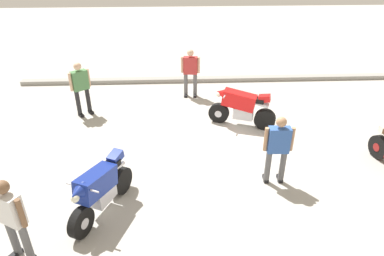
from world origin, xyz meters
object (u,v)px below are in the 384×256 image
person_in_green_shirt (81,86)px  person_in_blue_shirt (278,147)px  motorcycle_red_sportbike (242,107)px  person_in_red_shirt (190,70)px  motorcycle_blue_sportbike (100,188)px  person_in_white_shirt (12,217)px

person_in_green_shirt → person_in_blue_shirt: person_in_green_shirt is taller
motorcycle_red_sportbike → person_in_red_shirt: person_in_red_shirt is taller
motorcycle_blue_sportbike → person_in_green_shirt: 4.63m
person_in_white_shirt → person_in_green_shirt: person_in_green_shirt is taller
motorcycle_red_sportbike → motorcycle_blue_sportbike: 4.86m
person_in_white_shirt → person_in_red_shirt: bearing=-176.3°
person_in_blue_shirt → person_in_red_shirt: 5.15m
person_in_red_shirt → motorcycle_red_sportbike: bearing=39.1°
motorcycle_red_sportbike → person_in_red_shirt: size_ratio=1.16×
motorcycle_red_sportbike → person_in_red_shirt: bearing=-37.6°
motorcycle_blue_sportbike → person_in_red_shirt: size_ratio=1.13×
person_in_white_shirt → person_in_blue_shirt: size_ratio=1.00×
motorcycle_red_sportbike → person_in_red_shirt: 2.60m
person_in_blue_shirt → person_in_red_shirt: person_in_blue_shirt is taller
person_in_white_shirt → person_in_red_shirt: person_in_white_shirt is taller
person_in_blue_shirt → person_in_red_shirt: (-1.68, 4.87, -0.02)m
motorcycle_blue_sportbike → motorcycle_red_sportbike: bearing=160.2°
motorcycle_red_sportbike → person_in_blue_shirt: size_ratio=1.15×
person_in_blue_shirt → motorcycle_red_sportbike: bearing=8.5°
person_in_green_shirt → person_in_white_shirt: bearing=-35.8°
person_in_green_shirt → person_in_blue_shirt: (5.02, -3.61, -0.01)m
motorcycle_blue_sportbike → person_in_white_shirt: person_in_white_shirt is taller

